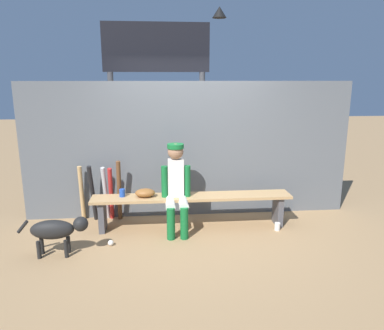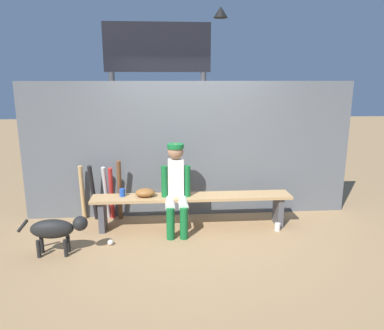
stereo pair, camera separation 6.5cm
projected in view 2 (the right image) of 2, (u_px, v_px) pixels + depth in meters
The scene contains 15 objects.
ground_plane at pixel (192, 227), 5.32m from camera, with size 30.00×30.00×0.00m, color #9E7A51.
chainlink_fence at pixel (189, 150), 5.59m from camera, with size 5.02×0.03×2.08m, color #595E63.
dugout_bench at pixel (192, 202), 5.24m from camera, with size 2.85×0.36×0.48m.
player_seated at pixel (176, 185), 5.04m from camera, with size 0.41×0.55×1.24m.
baseball_glove at pixel (145, 193), 5.15m from camera, with size 0.28×0.20×0.12m, color brown.
bat_wood_dark at pixel (120, 191), 5.48m from camera, with size 0.06×0.06×0.94m, color brown.
bat_aluminum_red at pixel (112, 194), 5.50m from camera, with size 0.06×0.06×0.84m, color #B22323.
bat_aluminum_silver at pixel (106, 193), 5.53m from camera, with size 0.06×0.06×0.85m, color #B7B7BC.
bat_aluminum_black at pixel (93, 193), 5.46m from camera, with size 0.06×0.06×0.89m, color black.
bat_wood_tan at pixel (82, 193), 5.52m from camera, with size 0.06×0.06×0.85m, color tan.
baseball at pixel (110, 242), 4.74m from camera, with size 0.07×0.07×0.07m, color white.
cup_on_ground at pixel (277, 227), 5.19m from camera, with size 0.08×0.08×0.11m, color silver.
cup_on_bench at pixel (122, 193), 5.17m from camera, with size 0.08×0.08×0.11m, color #1E47AD.
scoreboard at pixel (161, 69), 6.28m from camera, with size 2.09×0.27×3.28m.
dog at pixel (57, 229), 4.42m from camera, with size 0.84×0.20×0.49m.
Camera 2 is at (-0.39, -4.95, 2.12)m, focal length 34.11 mm.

